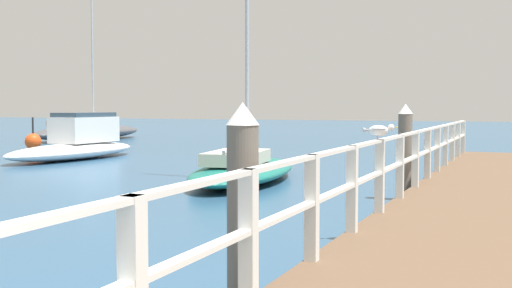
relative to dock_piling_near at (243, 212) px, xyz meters
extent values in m
cube|color=brown|center=(1.82, 6.22, -0.78)|extent=(3.03, 21.73, 0.40)
cube|color=silver|center=(0.38, -0.75, -0.06)|extent=(0.12, 0.12, 1.04)
cube|color=silver|center=(0.38, 0.80, -0.06)|extent=(0.12, 0.12, 1.04)
cube|color=silver|center=(0.38, 2.35, -0.06)|extent=(0.12, 0.12, 1.04)
cube|color=silver|center=(0.38, 3.89, -0.06)|extent=(0.12, 0.12, 1.04)
cube|color=silver|center=(0.38, 5.44, -0.06)|extent=(0.12, 0.12, 1.04)
cube|color=silver|center=(0.38, 6.99, -0.06)|extent=(0.12, 0.12, 1.04)
cube|color=silver|center=(0.38, 8.54, -0.06)|extent=(0.12, 0.12, 1.04)
cube|color=silver|center=(0.38, 10.09, -0.06)|extent=(0.12, 0.12, 1.04)
cube|color=silver|center=(0.38, 11.64, -0.06)|extent=(0.12, 0.12, 1.04)
cube|color=silver|center=(0.38, 13.19, -0.06)|extent=(0.12, 0.12, 1.04)
cube|color=silver|center=(0.38, 14.73, -0.06)|extent=(0.12, 0.12, 1.04)
cube|color=silver|center=(0.38, 16.28, -0.06)|extent=(0.12, 0.12, 1.04)
cube|color=silver|center=(0.38, 6.22, 0.44)|extent=(0.10, 20.13, 0.04)
cube|color=silver|center=(0.38, 6.22, -0.01)|extent=(0.10, 20.13, 0.04)
cylinder|color=#6B6056|center=(0.00, 0.00, -0.11)|extent=(0.28, 0.28, 1.75)
cone|color=white|center=(0.00, 0.00, 0.86)|extent=(0.29, 0.29, 0.20)
cylinder|color=#6B6056|center=(0.00, 8.07, -0.11)|extent=(0.28, 0.28, 1.75)
cone|color=white|center=(0.00, 8.07, 0.86)|extent=(0.29, 0.29, 0.20)
ellipsoid|color=white|center=(0.38, 3.77, 0.59)|extent=(0.31, 0.22, 0.15)
sphere|color=white|center=(0.54, 3.83, 0.63)|extent=(0.09, 0.09, 0.09)
cone|color=gold|center=(0.61, 3.86, 0.63)|extent=(0.06, 0.04, 0.02)
cone|color=#939399|center=(0.22, 3.72, 0.60)|extent=(0.10, 0.09, 0.07)
ellipsoid|color=#939399|center=(0.38, 3.77, 0.61)|extent=(0.27, 0.24, 0.04)
cylinder|color=tan|center=(0.36, 3.79, 0.49)|extent=(0.01, 0.01, 0.05)
cylinder|color=tan|center=(0.38, 3.75, 0.49)|extent=(0.01, 0.01, 0.05)
ellipsoid|color=#4C4C51|center=(-20.29, 24.61, -0.57)|extent=(2.93, 8.52, 0.82)
cylinder|color=#B2B2B7|center=(-20.28, 25.03, 3.76)|extent=(0.10, 0.10, 7.84)
cylinder|color=#B2B2B7|center=(-20.32, 23.55, 0.19)|extent=(0.15, 2.96, 0.08)
cube|color=beige|center=(-20.32, 23.60, -0.01)|extent=(1.60, 3.08, 0.30)
ellipsoid|color=white|center=(-12.65, 13.63, -0.69)|extent=(2.12, 6.37, 0.57)
cube|color=white|center=(-12.63, 14.26, 0.05)|extent=(1.31, 2.56, 0.92)
cube|color=#334756|center=(-12.63, 14.26, 0.59)|extent=(1.23, 2.31, 0.16)
ellipsoid|color=#197266|center=(-4.33, 9.84, -0.73)|extent=(3.12, 6.43, 0.51)
cylinder|color=#B2B2B7|center=(-4.38, 10.14, 3.47)|extent=(0.10, 0.10, 7.88)
cylinder|color=#B2B2B7|center=(-4.20, 9.08, -0.12)|extent=(0.42, 2.14, 0.08)
cube|color=beige|center=(-4.21, 9.11, -0.32)|extent=(1.55, 2.38, 0.30)
sphere|color=#E54C19|center=(-17.56, 17.13, -0.63)|extent=(0.70, 0.70, 0.70)
cylinder|color=#262626|center=(-17.56, 17.13, 0.07)|extent=(0.08, 0.08, 0.70)
camera|label=1|loc=(2.31, -5.21, 0.94)|focal=45.86mm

